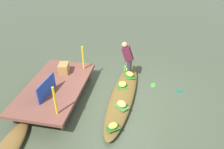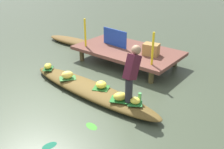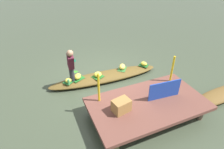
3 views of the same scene
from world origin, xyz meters
name	(u,v)px [view 2 (image 2 of 3)]	position (x,y,z in m)	size (l,w,h in m)	color
canal_water	(90,94)	(0.00, 0.00, 0.00)	(40.00, 40.00, 0.00)	#3B4432
dock_platform	(128,51)	(-0.41, 2.16, 0.41)	(3.20, 1.80, 0.47)	brown
vendor_boat	(90,90)	(0.00, 0.00, 0.12)	(4.04, 0.74, 0.23)	brown
moored_boat	(75,42)	(-3.01, 2.44, 0.11)	(2.58, 0.60, 0.22)	brown
leaf_mat_0	(48,68)	(-1.61, 0.02, 0.24)	(0.35, 0.25, 0.01)	#1D5822
banana_bunch_0	(48,66)	(-1.61, 0.02, 0.31)	(0.25, 0.19, 0.15)	yellow
leaf_mat_1	(135,103)	(1.32, -0.02, 0.24)	(0.31, 0.27, 0.01)	#266E32
banana_bunch_1	(135,101)	(1.32, -0.02, 0.31)	(0.22, 0.20, 0.14)	#F3DE49
leaf_mat_2	(68,78)	(-0.72, -0.07, 0.24)	(0.42, 0.28, 0.01)	#346E31
banana_bunch_2	(67,75)	(-0.72, -0.07, 0.33)	(0.30, 0.22, 0.19)	#F9D252
leaf_mat_3	(120,100)	(0.98, -0.10, 0.24)	(0.42, 0.30, 0.01)	#1E6525
banana_bunch_3	(120,96)	(0.98, -0.10, 0.32)	(0.30, 0.23, 0.17)	gold
leaf_mat_4	(101,88)	(0.30, 0.07, 0.24)	(0.36, 0.33, 0.01)	#236321
banana_bunch_4	(101,85)	(0.30, 0.07, 0.32)	(0.26, 0.25, 0.18)	yellow
vendor_person	(132,71)	(1.18, 0.03, 0.93)	(0.20, 0.44, 1.23)	#28282D
water_bottle	(140,97)	(1.34, 0.13, 0.33)	(0.08, 0.08, 0.20)	#51AA5B
market_banner	(115,38)	(-0.91, 2.16, 0.74)	(0.95, 0.03, 0.53)	#1D3DA0
railing_post_west	(85,33)	(-1.61, 1.56, 0.91)	(0.06, 0.06, 0.88)	yellow
railing_post_east	(153,49)	(0.79, 1.56, 0.91)	(0.06, 0.06, 0.88)	yellow
produce_crate	(151,49)	(0.41, 2.16, 0.64)	(0.44, 0.32, 0.34)	olive
drifting_plant_0	(49,146)	(0.71, -1.86, 0.00)	(0.28, 0.17, 0.01)	#10553B
drifting_plant_1	(92,126)	(0.92, -0.96, 0.00)	(0.30, 0.17, 0.01)	#368525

